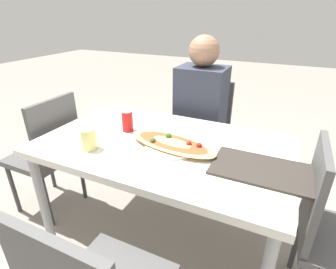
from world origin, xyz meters
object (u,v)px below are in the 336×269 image
at_px(dining_table, 163,153).
at_px(soda_can, 127,121).
at_px(person_seated, 200,107).
at_px(chair_side_right, 334,229).
at_px(chair_far_seated, 204,130).
at_px(pizza_main, 172,144).
at_px(drink_glass, 89,139).
at_px(chair_side_left, 48,151).

bearing_deg(dining_table, soda_can, 168.70).
bearing_deg(person_seated, chair_side_right, 142.38).
xyz_separation_m(chair_far_seated, person_seated, (-0.00, -0.11, 0.23)).
bearing_deg(chair_side_right, pizza_main, -90.96).
distance_m(pizza_main, drink_glass, 0.43).
xyz_separation_m(chair_side_right, soda_can, (-1.13, 0.09, 0.29)).
bearing_deg(soda_can, person_seated, 65.13).
xyz_separation_m(dining_table, drink_glass, (-0.32, -0.23, 0.12)).
distance_m(chair_far_seated, chair_side_left, 1.18).
distance_m(dining_table, chair_side_left, 0.89).
bearing_deg(chair_side_right, chair_far_seated, -132.08).
bearing_deg(pizza_main, soda_can, 166.19).
bearing_deg(drink_glass, chair_far_seated, 71.73).
relative_size(dining_table, pizza_main, 2.56).
bearing_deg(chair_side_left, chair_side_right, -89.47).
xyz_separation_m(person_seated, pizza_main, (0.06, -0.66, 0.02)).
bearing_deg(soda_can, dining_table, -11.30).
bearing_deg(soda_can, chair_side_left, -169.63).
bearing_deg(pizza_main, dining_table, 156.57).
xyz_separation_m(dining_table, pizza_main, (0.07, -0.03, 0.09)).
height_order(chair_far_seated, chair_side_right, same).
xyz_separation_m(chair_side_left, pizza_main, (0.93, 0.03, 0.25)).
height_order(pizza_main, soda_can, soda_can).
bearing_deg(dining_table, chair_side_left, -176.21).
distance_m(chair_far_seated, chair_side_right, 1.17).
distance_m(chair_side_left, soda_can, 0.68).
height_order(chair_side_left, pizza_main, chair_side_left).
bearing_deg(drink_glass, chair_side_right, 8.88).
relative_size(pizza_main, drink_glass, 4.67).
distance_m(dining_table, person_seated, 0.63).
xyz_separation_m(chair_side_left, soda_can, (0.60, 0.11, 0.29)).
distance_m(person_seated, pizza_main, 0.66).
distance_m(chair_side_right, pizza_main, 0.84).
height_order(chair_far_seated, chair_side_left, same).
relative_size(chair_side_left, drink_glass, 7.74).
distance_m(chair_side_right, person_seated, 1.12).
xyz_separation_m(chair_far_seated, chair_side_left, (-0.87, -0.80, 0.00)).
distance_m(chair_far_seated, pizza_main, 0.81).
xyz_separation_m(soda_can, drink_glass, (-0.05, -0.28, -0.01)).
relative_size(chair_side_left, person_seated, 0.71).
bearing_deg(pizza_main, chair_side_right, -0.96).
relative_size(dining_table, person_seated, 1.10).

